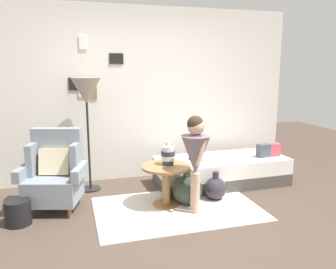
{
  "coord_description": "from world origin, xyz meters",
  "views": [
    {
      "loc": [
        -1.05,
        -3.18,
        1.7
      ],
      "look_at": [
        0.15,
        0.95,
        0.85
      ],
      "focal_mm": 36.26,
      "sensor_mm": 36.0,
      "label": 1
    }
  ],
  "objects_px": {
    "armchair": "(55,173)",
    "book_on_daybed": "(199,160)",
    "side_table": "(166,176)",
    "demijohn_far": "(215,188)",
    "floor_lamp": "(86,95)",
    "magazine_basket": "(18,212)",
    "demijohn_near": "(187,189)",
    "vase_striped": "(168,155)",
    "person_child": "(196,151)",
    "daybed": "(221,171)"
  },
  "relations": [
    {
      "from": "vase_striped",
      "to": "person_child",
      "type": "bearing_deg",
      "value": -54.54
    },
    {
      "from": "floor_lamp",
      "to": "magazine_basket",
      "type": "relative_size",
      "value": 5.61
    },
    {
      "from": "daybed",
      "to": "side_table",
      "type": "bearing_deg",
      "value": -151.57
    },
    {
      "from": "daybed",
      "to": "person_child",
      "type": "distance_m",
      "value": 1.24
    },
    {
      "from": "armchair",
      "to": "demijohn_far",
      "type": "bearing_deg",
      "value": -8.55
    },
    {
      "from": "side_table",
      "to": "floor_lamp",
      "type": "bearing_deg",
      "value": 136.0
    },
    {
      "from": "side_table",
      "to": "daybed",
      "type": "bearing_deg",
      "value": 28.43
    },
    {
      "from": "side_table",
      "to": "demijohn_far",
      "type": "height_order",
      "value": "side_table"
    },
    {
      "from": "vase_striped",
      "to": "floor_lamp",
      "type": "xyz_separation_m",
      "value": [
        -0.91,
        0.81,
        0.7
      ]
    },
    {
      "from": "side_table",
      "to": "book_on_daybed",
      "type": "relative_size",
      "value": 2.78
    },
    {
      "from": "book_on_daybed",
      "to": "magazine_basket",
      "type": "distance_m",
      "value": 2.41
    },
    {
      "from": "person_child",
      "to": "magazine_basket",
      "type": "height_order",
      "value": "person_child"
    },
    {
      "from": "floor_lamp",
      "to": "book_on_daybed",
      "type": "bearing_deg",
      "value": -13.15
    },
    {
      "from": "person_child",
      "to": "vase_striped",
      "type": "bearing_deg",
      "value": 125.46
    },
    {
      "from": "side_table",
      "to": "floor_lamp",
      "type": "height_order",
      "value": "floor_lamp"
    },
    {
      "from": "vase_striped",
      "to": "magazine_basket",
      "type": "height_order",
      "value": "vase_striped"
    },
    {
      "from": "book_on_daybed",
      "to": "floor_lamp",
      "type": "bearing_deg",
      "value": 166.85
    },
    {
      "from": "side_table",
      "to": "floor_lamp",
      "type": "distance_m",
      "value": 1.55
    },
    {
      "from": "person_child",
      "to": "demijohn_far",
      "type": "xyz_separation_m",
      "value": [
        0.4,
        0.31,
        -0.6
      ]
    },
    {
      "from": "demijohn_near",
      "to": "demijohn_far",
      "type": "distance_m",
      "value": 0.41
    },
    {
      "from": "side_table",
      "to": "magazine_basket",
      "type": "distance_m",
      "value": 1.73
    },
    {
      "from": "armchair",
      "to": "demijohn_near",
      "type": "xyz_separation_m",
      "value": [
        1.59,
        -0.35,
        -0.25
      ]
    },
    {
      "from": "floor_lamp",
      "to": "demijohn_far",
      "type": "xyz_separation_m",
      "value": [
        1.55,
        -0.83,
        -1.19
      ]
    },
    {
      "from": "side_table",
      "to": "demijohn_near",
      "type": "bearing_deg",
      "value": -6.96
    },
    {
      "from": "floor_lamp",
      "to": "demijohn_far",
      "type": "distance_m",
      "value": 2.12
    },
    {
      "from": "floor_lamp",
      "to": "magazine_basket",
      "type": "distance_m",
      "value": 1.72
    },
    {
      "from": "demijohn_far",
      "to": "magazine_basket",
      "type": "height_order",
      "value": "demijohn_far"
    },
    {
      "from": "daybed",
      "to": "person_child",
      "type": "bearing_deg",
      "value": -131.22
    },
    {
      "from": "book_on_daybed",
      "to": "demijohn_near",
      "type": "relative_size",
      "value": 0.47
    },
    {
      "from": "side_table",
      "to": "magazine_basket",
      "type": "height_order",
      "value": "side_table"
    },
    {
      "from": "daybed",
      "to": "floor_lamp",
      "type": "xyz_separation_m",
      "value": [
        -1.88,
        0.3,
        1.14
      ]
    },
    {
      "from": "magazine_basket",
      "to": "floor_lamp",
      "type": "bearing_deg",
      "value": 47.21
    },
    {
      "from": "side_table",
      "to": "demijohn_far",
      "type": "xyz_separation_m",
      "value": [
        0.67,
        0.01,
        -0.23
      ]
    },
    {
      "from": "armchair",
      "to": "person_child",
      "type": "distance_m",
      "value": 1.73
    },
    {
      "from": "side_table",
      "to": "person_child",
      "type": "height_order",
      "value": "person_child"
    },
    {
      "from": "side_table",
      "to": "demijohn_far",
      "type": "bearing_deg",
      "value": 1.2
    },
    {
      "from": "daybed",
      "to": "demijohn_near",
      "type": "distance_m",
      "value": 0.94
    },
    {
      "from": "magazine_basket",
      "to": "person_child",
      "type": "bearing_deg",
      "value": -6.92
    },
    {
      "from": "daybed",
      "to": "book_on_daybed",
      "type": "height_order",
      "value": "book_on_daybed"
    },
    {
      "from": "armchair",
      "to": "person_child",
      "type": "xyz_separation_m",
      "value": [
        1.59,
        -0.61,
        0.31
      ]
    },
    {
      "from": "armchair",
      "to": "book_on_daybed",
      "type": "distance_m",
      "value": 1.95
    },
    {
      "from": "magazine_basket",
      "to": "armchair",
      "type": "bearing_deg",
      "value": 43.2
    },
    {
      "from": "armchair",
      "to": "floor_lamp",
      "type": "relative_size",
      "value": 0.62
    },
    {
      "from": "book_on_daybed",
      "to": "magazine_basket",
      "type": "xyz_separation_m",
      "value": [
        -2.33,
        -0.55,
        -0.28
      ]
    },
    {
      "from": "daybed",
      "to": "floor_lamp",
      "type": "bearing_deg",
      "value": 170.92
    },
    {
      "from": "vase_striped",
      "to": "person_child",
      "type": "distance_m",
      "value": 0.42
    },
    {
      "from": "side_table",
      "to": "book_on_daybed",
      "type": "xyz_separation_m",
      "value": [
        0.62,
        0.5,
        0.04
      ]
    },
    {
      "from": "book_on_daybed",
      "to": "demijohn_far",
      "type": "height_order",
      "value": "book_on_daybed"
    },
    {
      "from": "person_child",
      "to": "book_on_daybed",
      "type": "height_order",
      "value": "person_child"
    },
    {
      "from": "armchair",
      "to": "demijohn_far",
      "type": "height_order",
      "value": "armchair"
    }
  ]
}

